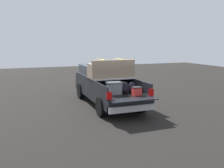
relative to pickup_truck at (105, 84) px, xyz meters
name	(u,v)px	position (x,y,z in m)	size (l,w,h in m)	color
ground_plane	(108,104)	(-0.34, 0.00, -0.95)	(40.00, 40.00, 0.00)	black
pickup_truck	(105,84)	(0.00, 0.00, 0.00)	(6.05, 2.06, 2.23)	black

